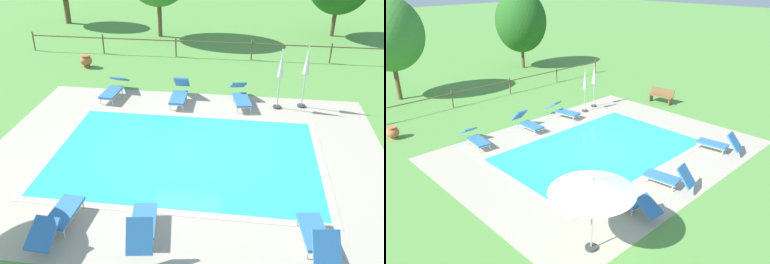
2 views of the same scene
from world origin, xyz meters
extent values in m
plane|color=#599342|center=(0.00, 0.00, 0.00)|extent=(160.00, 160.00, 0.00)
cube|color=#B2A893|center=(0.00, 0.00, 0.00)|extent=(12.95, 10.04, 0.01)
cube|color=#2DB7C6|center=(0.00, 0.00, 0.01)|extent=(8.39, 5.48, 0.01)
cube|color=#C0B59F|center=(0.00, 2.86, 0.01)|extent=(8.87, 0.24, 0.01)
cube|color=#C0B59F|center=(0.00, -2.86, 0.01)|extent=(8.87, 0.24, 0.01)
cube|color=#C0B59F|center=(4.32, 0.00, 0.01)|extent=(0.24, 5.48, 0.01)
cube|color=#C0B59F|center=(-4.32, 0.00, 0.01)|extent=(0.24, 5.48, 0.01)
cube|color=#3370BC|center=(1.70, 3.92, 0.32)|extent=(0.84, 1.39, 0.07)
cube|color=#3370BC|center=(1.50, 4.91, 0.53)|extent=(0.73, 0.86, 0.49)
cube|color=silver|center=(1.70, 3.92, 0.26)|extent=(0.80, 1.36, 0.04)
cylinder|color=silver|center=(2.05, 3.43, 0.14)|extent=(0.04, 0.04, 0.28)
cylinder|color=silver|center=(1.55, 3.33, 0.14)|extent=(0.04, 0.04, 0.28)
cylinder|color=silver|center=(1.84, 4.51, 0.14)|extent=(0.04, 0.04, 0.28)
cylinder|color=silver|center=(1.34, 4.41, 0.14)|extent=(0.04, 0.04, 0.28)
cube|color=#3370BC|center=(3.61, -3.46, 0.32)|extent=(0.76, 1.37, 0.07)
cube|color=#3370BC|center=(3.73, -4.36, 0.64)|extent=(0.67, 0.65, 0.70)
cube|color=silver|center=(3.61, -3.46, 0.26)|extent=(0.73, 1.34, 0.04)
cylinder|color=silver|center=(3.29, -2.94, 0.14)|extent=(0.04, 0.04, 0.28)
cylinder|color=silver|center=(3.80, -2.88, 0.14)|extent=(0.04, 0.04, 0.28)
cylinder|color=silver|center=(3.43, -4.04, 0.14)|extent=(0.04, 0.04, 0.28)
cylinder|color=silver|center=(3.94, -3.97, 0.14)|extent=(0.04, 0.04, 0.28)
cube|color=#3370BC|center=(-0.84, 3.81, 0.32)|extent=(0.62, 1.31, 0.07)
cube|color=#3370BC|center=(-0.85, 4.77, 0.59)|extent=(0.61, 0.68, 0.61)
cube|color=silver|center=(-0.84, 3.81, 0.26)|extent=(0.59, 1.28, 0.04)
cylinder|color=silver|center=(-0.58, 3.26, 0.14)|extent=(0.04, 0.04, 0.28)
cylinder|color=silver|center=(-1.09, 3.25, 0.14)|extent=(0.04, 0.04, 0.28)
cylinder|color=silver|center=(-0.59, 4.36, 0.14)|extent=(0.04, 0.04, 0.28)
cylinder|color=silver|center=(-1.10, 4.36, 0.14)|extent=(0.04, 0.04, 0.28)
cube|color=#3370BC|center=(-0.48, -3.62, 0.32)|extent=(0.79, 1.38, 0.07)
cube|color=#3370BC|center=(-0.34, -4.51, 0.65)|extent=(0.68, 0.65, 0.71)
cube|color=silver|center=(-0.48, -3.62, 0.26)|extent=(0.76, 1.35, 0.04)
cylinder|color=silver|center=(-0.81, -3.11, 0.14)|extent=(0.04, 0.04, 0.28)
cylinder|color=silver|center=(-0.31, -3.03, 0.14)|extent=(0.04, 0.04, 0.28)
cylinder|color=silver|center=(-0.65, -4.20, 0.14)|extent=(0.04, 0.04, 0.28)
cylinder|color=silver|center=(-0.14, -4.12, 0.14)|extent=(0.04, 0.04, 0.28)
cube|color=#3370BC|center=(-3.69, 3.96, 0.32)|extent=(0.70, 1.34, 0.07)
cube|color=#3370BC|center=(-3.61, 4.99, 0.50)|extent=(0.66, 0.83, 0.43)
cube|color=silver|center=(-3.69, 3.96, 0.26)|extent=(0.67, 1.31, 0.04)
cylinder|color=silver|center=(-3.48, 3.39, 0.14)|extent=(0.04, 0.04, 0.28)
cylinder|color=silver|center=(-3.99, 3.43, 0.14)|extent=(0.04, 0.04, 0.28)
cylinder|color=silver|center=(-3.39, 4.49, 0.14)|extent=(0.04, 0.04, 0.28)
cylinder|color=silver|center=(-3.90, 4.53, 0.14)|extent=(0.04, 0.04, 0.28)
cube|color=#3370BC|center=(-2.56, -3.56, 0.32)|extent=(0.67, 1.33, 0.07)
cube|color=#3370BC|center=(-2.62, -4.58, 0.51)|extent=(0.64, 0.81, 0.45)
cube|color=silver|center=(-2.56, -3.56, 0.26)|extent=(0.64, 1.30, 0.04)
cylinder|color=silver|center=(-2.78, -2.99, 0.14)|extent=(0.04, 0.04, 0.28)
cylinder|color=silver|center=(-2.28, -3.02, 0.14)|extent=(0.04, 0.04, 0.28)
cylinder|color=silver|center=(-2.85, -4.10, 0.14)|extent=(0.04, 0.04, 0.28)
cylinder|color=silver|center=(-2.34, -4.13, 0.14)|extent=(0.04, 0.04, 0.28)
cylinder|color=#383838|center=(-4.91, -4.29, 0.04)|extent=(0.36, 0.36, 0.08)
cylinder|color=#B2B5B7|center=(-4.91, -4.29, 1.13)|extent=(0.04, 0.04, 2.27)
cone|color=white|center=(-4.91, -4.29, 2.09)|extent=(2.41, 2.41, 0.39)
sphere|color=white|center=(-4.91, -4.29, 2.30)|extent=(0.06, 0.06, 0.06)
cylinder|color=#383838|center=(4.08, 4.27, 0.04)|extent=(0.32, 0.32, 0.08)
cylinder|color=#B2B5B7|center=(4.08, 4.27, 0.70)|extent=(0.04, 0.04, 1.41)
cone|color=white|center=(4.08, 4.27, 1.93)|extent=(0.26, 0.26, 1.04)
sphere|color=white|center=(4.08, 4.27, 2.47)|extent=(0.05, 0.05, 0.05)
cylinder|color=#383838|center=(3.11, 4.03, 0.04)|extent=(0.32, 0.32, 0.08)
cylinder|color=#B2B5B7|center=(3.11, 4.03, 0.66)|extent=(0.04, 0.04, 1.33)
cone|color=white|center=(3.11, 4.03, 1.85)|extent=(0.23, 0.23, 1.05)
sphere|color=white|center=(3.11, 4.03, 2.40)|extent=(0.05, 0.05, 0.05)
cube|color=brown|center=(7.47, 1.94, 0.44)|extent=(0.63, 1.54, 0.06)
cube|color=brown|center=(7.67, 1.97, 0.67)|extent=(0.24, 1.49, 0.40)
cube|color=brown|center=(7.55, 1.31, 0.21)|extent=(0.40, 0.11, 0.41)
cube|color=brown|center=(7.39, 2.58, 0.21)|extent=(0.40, 0.11, 0.41)
cylinder|color=#B7663D|center=(-6.12, 7.59, 0.04)|extent=(0.32, 0.32, 0.08)
ellipsoid|color=#B7663D|center=(-6.12, 7.59, 0.33)|extent=(0.59, 0.59, 0.50)
cylinder|color=#B7663D|center=(-6.12, 7.59, 0.58)|extent=(0.44, 0.44, 0.06)
cylinder|color=brown|center=(-1.96, 9.82, 0.53)|extent=(0.08, 0.08, 1.05)
cylinder|color=brown|center=(2.03, 9.82, 0.53)|extent=(0.08, 0.08, 1.05)
cylinder|color=brown|center=(6.02, 9.82, 0.53)|extent=(0.08, 0.08, 1.05)
cylinder|color=brown|center=(10.01, 9.82, 0.53)|extent=(0.08, 0.08, 1.05)
cube|color=brown|center=(0.04, 9.82, 0.85)|extent=(19.96, 0.05, 0.05)
cylinder|color=brown|center=(-3.58, 13.56, 1.18)|extent=(0.26, 0.26, 2.35)
ellipsoid|color=#3D7F33|center=(-3.58, 13.56, 4.00)|extent=(4.03, 4.03, 4.38)
cylinder|color=brown|center=(6.95, 15.07, 0.96)|extent=(0.25, 0.25, 1.91)
ellipsoid|color=#235B1E|center=(6.95, 15.07, 3.71)|extent=(4.02, 4.02, 4.79)
camera|label=1|loc=(1.74, -11.18, 7.08)|focal=38.54mm
camera|label=2|loc=(-11.16, -10.24, 7.28)|focal=35.32mm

